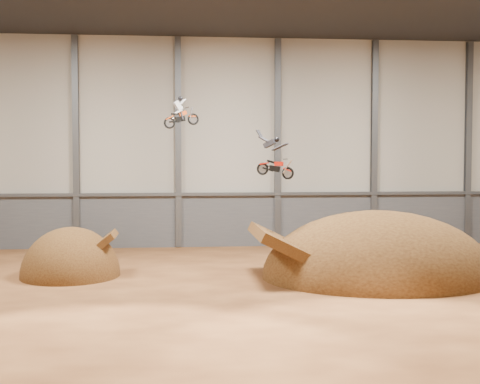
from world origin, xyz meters
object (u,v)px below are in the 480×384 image
(landing_ramp, at_px, (378,277))
(fmx_rider_a, at_px, (182,110))
(fmx_rider_b, at_px, (274,155))
(takeoff_ramp, at_px, (71,276))

(landing_ramp, xyz_separation_m, fmx_rider_a, (-9.69, 3.62, 8.53))
(fmx_rider_a, height_order, fmx_rider_b, fmx_rider_a)
(takeoff_ramp, bearing_deg, fmx_rider_b, -8.53)
(landing_ramp, bearing_deg, fmx_rider_a, 159.52)
(fmx_rider_a, bearing_deg, fmx_rider_b, -51.20)
(takeoff_ramp, height_order, landing_ramp, landing_ramp)
(landing_ramp, relative_size, fmx_rider_b, 4.51)
(fmx_rider_b, bearing_deg, takeoff_ramp, -161.28)
(fmx_rider_a, relative_size, fmx_rider_b, 0.75)
(fmx_rider_b, bearing_deg, fmx_rider_a, 171.29)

